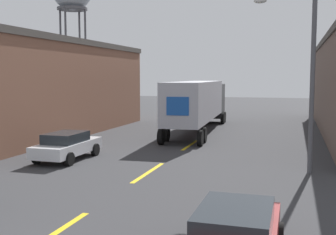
{
  "coord_description": "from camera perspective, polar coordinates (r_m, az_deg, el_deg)",
  "views": [
    {
      "loc": [
        5.93,
        -5.22,
        4.11
      ],
      "look_at": [
        -0.58,
        16.46,
        1.91
      ],
      "focal_mm": 45.0,
      "sensor_mm": 36.0,
      "label": 1
    }
  ],
  "objects": [
    {
      "name": "road_centerline",
      "position": [
        18.3,
        -2.66,
        -7.42
      ],
      "size": [
        0.2,
        19.23,
        0.01
      ],
      "color": "gold",
      "rests_on": "ground_plane"
    },
    {
      "name": "warehouse_left",
      "position": [
        32.4,
        -20.76,
        3.82
      ],
      "size": [
        11.98,
        22.48,
        6.67
      ],
      "color": "brown",
      "rests_on": "ground_plane"
    },
    {
      "name": "semi_truck",
      "position": [
        31.73,
        4.23,
        2.24
      ],
      "size": [
        3.48,
        15.39,
        3.77
      ],
      "rotation": [
        0.0,
        0.0,
        0.06
      ],
      "color": "black",
      "rests_on": "ground_plane"
    },
    {
      "name": "parked_car_left_far",
      "position": [
        21.49,
        -13.52,
        -3.67
      ],
      "size": [
        1.95,
        4.26,
        1.37
      ],
      "color": "silver",
      "rests_on": "ground_plane"
    },
    {
      "name": "street_lamp",
      "position": [
        18.73,
        18.05,
        6.29
      ],
      "size": [
        2.6,
        0.32,
        7.59
      ],
      "color": "#4C4C51",
      "rests_on": "ground_plane"
    }
  ]
}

